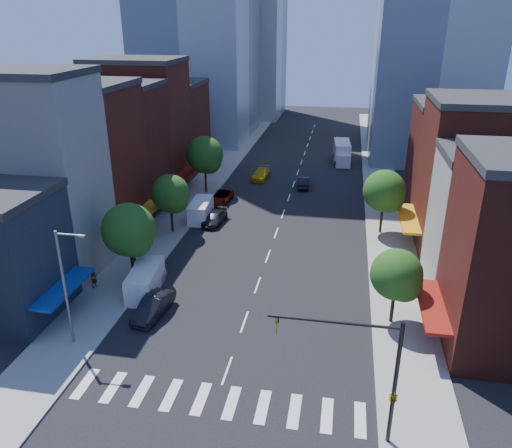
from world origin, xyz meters
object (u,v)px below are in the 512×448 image
at_px(pedestrian_near, 94,279).
at_px(parked_car_rear, 215,218).
at_px(parked_car_front, 148,281).
at_px(cargo_van_near, 145,281).
at_px(taxi, 261,174).
at_px(parked_car_second, 153,307).
at_px(traffic_car_far, 342,155).
at_px(traffic_car_oncoming, 303,182).
at_px(box_truck, 342,153).
at_px(parked_car_third, 221,197).
at_px(pedestrian_far, 132,253).
at_px(cargo_van_far, 201,211).

bearing_deg(pedestrian_near, parked_car_rear, 1.06).
bearing_deg(parked_car_front, pedestrian_near, -166.35).
bearing_deg(cargo_van_near, parked_car_front, 84.74).
xyz_separation_m(parked_car_rear, taxi, (2.36, 18.17, 0.05)).
bearing_deg(pedestrian_near, parked_car_front, -56.50).
relative_size(parked_car_second, traffic_car_far, 1.14).
height_order(traffic_car_oncoming, box_truck, box_truck).
bearing_deg(box_truck, traffic_car_oncoming, -114.06).
xyz_separation_m(parked_car_third, pedestrian_far, (-4.41, -18.51, 0.36)).
relative_size(cargo_van_near, traffic_car_oncoming, 1.25).
height_order(parked_car_front, parked_car_third, parked_car_front).
bearing_deg(parked_car_front, parked_car_rear, 86.04).
distance_m(parked_car_third, parked_car_rear, 7.33).
relative_size(parked_car_second, parked_car_rear, 1.02).
bearing_deg(traffic_car_far, pedestrian_far, 62.93).
distance_m(parked_car_second, parked_car_third, 27.07).
bearing_deg(parked_car_front, taxi, 85.95).
bearing_deg(traffic_car_oncoming, taxi, -26.96).
bearing_deg(parked_car_second, pedestrian_near, 161.56).
height_order(traffic_car_oncoming, pedestrian_far, pedestrian_far).
xyz_separation_m(cargo_van_far, pedestrian_near, (-4.75, -17.61, -0.11)).
bearing_deg(cargo_van_far, pedestrian_far, -109.93).
bearing_deg(parked_car_rear, cargo_van_far, 160.35).
height_order(cargo_van_near, pedestrian_near, cargo_van_near).
bearing_deg(traffic_car_far, traffic_car_oncoming, 69.96).
bearing_deg(cargo_van_near, pedestrian_far, 116.39).
bearing_deg(cargo_van_near, taxi, 76.32).
relative_size(taxi, pedestrian_far, 2.87).
relative_size(parked_car_third, taxi, 0.97).
xyz_separation_m(traffic_car_oncoming, box_truck, (5.09, 14.37, 0.81)).
relative_size(parked_car_third, traffic_car_oncoming, 1.09).
relative_size(taxi, box_truck, 0.62).
xyz_separation_m(parked_car_front, pedestrian_near, (-4.74, -0.87, 0.21)).
distance_m(parked_car_front, parked_car_second, 4.49).
distance_m(parked_car_second, taxi, 38.04).
bearing_deg(parked_car_rear, traffic_car_far, 72.18).
height_order(box_truck, pedestrian_far, box_truck).
xyz_separation_m(parked_car_second, taxi, (2.36, 37.96, -0.06)).
relative_size(parked_car_second, box_truck, 0.58).
distance_m(parked_car_third, traffic_car_oncoming, 12.91).
distance_m(parked_car_second, cargo_van_near, 3.83).
xyz_separation_m(cargo_van_near, pedestrian_near, (-4.76, -0.11, -0.14)).
height_order(parked_car_rear, pedestrian_near, pedestrian_near).
height_order(parked_car_second, cargo_van_near, cargo_van_near).
bearing_deg(parked_car_rear, traffic_car_oncoming, 65.84).
relative_size(parked_car_second, pedestrian_far, 2.72).
xyz_separation_m(parked_car_front, cargo_van_near, (0.02, -0.76, 0.35)).
bearing_deg(parked_car_rear, pedestrian_near, -105.94).
relative_size(cargo_van_near, pedestrian_near, 3.28).
height_order(parked_car_third, taxi, taxi).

